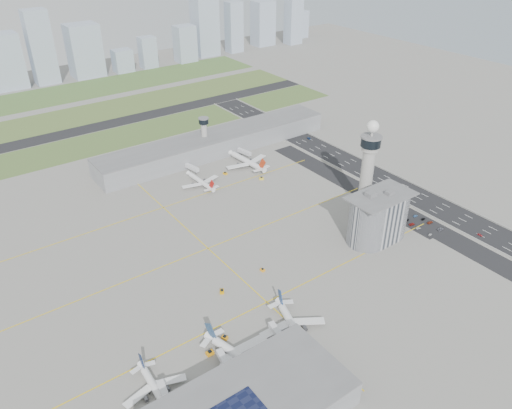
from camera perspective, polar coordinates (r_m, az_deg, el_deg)
ground at (r=306.80m, az=3.85°, el=-5.12°), size 1000.00×1000.00×0.00m
grass_strip_0 at (r=472.92m, az=-15.79°, el=7.26°), size 480.00×50.00×0.08m
grass_strip_1 at (r=539.78m, az=-18.82°, el=9.69°), size 480.00×60.00×0.08m
grass_strip_2 at (r=613.18m, az=-21.34°, el=11.66°), size 480.00×70.00×0.08m
runway at (r=505.61m, az=-17.38°, el=8.55°), size 480.00×22.00×0.10m
highway at (r=380.28m, az=17.40°, el=1.07°), size 28.00×500.00×0.10m
barrier_left at (r=369.94m, az=16.06°, el=0.53°), size 0.60×500.00×1.20m
barrier_right at (r=390.35m, az=18.69°, el=1.73°), size 0.60×500.00×1.20m
landside_road at (r=357.37m, az=16.13°, el=-0.72°), size 18.00×260.00×0.08m
parking_lot at (r=350.08m, az=17.41°, el=-1.65°), size 20.00×44.00×0.10m
taxiway_line_h_0 at (r=268.93m, az=1.24°, el=-11.10°), size 260.00×0.60×0.01m
taxiway_line_h_1 at (r=308.20m, az=-5.51°, el=-5.02°), size 260.00×0.60×0.01m
taxiway_line_h_2 at (r=353.35m, az=-10.54°, el=-0.34°), size 260.00×0.60×0.01m
taxiway_line_v at (r=308.20m, az=-5.51°, el=-5.02°), size 0.60×260.00×0.01m
control_tower at (r=338.23m, az=12.71°, el=4.69°), size 14.00×14.00×64.50m
secondary_tower at (r=421.34m, az=-5.94°, el=8.17°), size 8.60×8.60×31.90m
admin_building at (r=317.18m, az=13.78°, el=-1.40°), size 42.00×24.00×33.50m
terminal_pier at (r=428.65m, az=-4.57°, el=7.06°), size 210.00×32.00×15.80m
near_terminal at (r=216.35m, az=-0.77°, el=-22.33°), size 84.00×42.00×13.00m
airplane_near_a at (r=229.29m, az=-11.45°, el=-19.71°), size 30.48×35.34×9.53m
airplane_near_b at (r=236.11m, az=-1.87°, el=-16.57°), size 45.14×49.69×11.79m
airplane_near_c at (r=250.18m, az=4.30°, el=-13.35°), size 44.50×48.52×11.28m
airplane_far_a at (r=376.67m, az=-6.44°, el=2.98°), size 32.61×37.94×10.32m
airplane_far_b at (r=403.56m, az=-1.13°, el=5.35°), size 41.79×48.21×12.83m
jet_bridge_near_1 at (r=231.88m, az=-2.86°, el=-18.89°), size 5.39×14.31×5.70m
jet_bridge_near_2 at (r=243.75m, az=3.27°, el=-15.73°), size 5.39×14.31×5.70m
jet_bridge_far_0 at (r=401.32m, az=-7.94°, el=4.33°), size 5.39×14.31×5.70m
jet_bridge_far_1 at (r=424.22m, az=-2.01°, el=6.13°), size 5.39×14.31×5.70m
tug_0 at (r=243.54m, az=-5.29°, el=-16.51°), size 3.61×2.49×2.09m
tug_1 at (r=274.72m, az=-3.92°, el=-9.85°), size 3.62×3.96×1.90m
tug_2 at (r=249.89m, az=-3.60°, el=-14.92°), size 3.31×3.71×1.79m
tug_3 at (r=288.78m, az=0.75°, el=-7.46°), size 2.27×2.98×1.59m
tug_4 at (r=391.93m, az=-3.55°, el=3.59°), size 2.64×3.50×1.88m
tug_5 at (r=383.57m, az=0.62°, el=3.02°), size 4.08×3.64×1.97m
car_lot_0 at (r=336.98m, az=19.27°, el=-3.26°), size 3.53×1.80×1.15m
car_lot_1 at (r=341.14m, az=18.07°, el=-2.58°), size 3.61×1.69×1.15m
car_lot_2 at (r=343.89m, az=17.39°, el=-2.16°), size 4.57×2.58×1.20m
car_lot_3 at (r=347.73m, az=16.87°, el=-1.69°), size 3.86×1.74×1.10m
car_lot_4 at (r=350.13m, az=15.64°, el=-1.23°), size 3.68×1.96×1.19m
car_lot_5 at (r=355.32m, az=14.53°, el=-0.55°), size 3.81×1.39×1.25m
car_lot_6 at (r=344.80m, az=20.34°, el=-2.64°), size 4.70×2.27×1.29m
car_lot_7 at (r=349.58m, az=19.27°, el=-1.94°), size 4.53×2.05×1.29m
car_lot_8 at (r=352.02m, az=18.57°, el=-1.56°), size 3.82×2.00×1.24m
car_lot_9 at (r=353.83m, az=17.77°, el=-1.25°), size 3.47×1.22×1.14m
car_lot_10 at (r=358.70m, az=16.68°, el=-0.59°), size 4.18×2.05×1.14m
car_lot_11 at (r=361.56m, az=15.91°, el=-0.19°), size 4.15×1.72×1.20m
car_hw_0 at (r=348.47m, az=24.23°, el=-3.18°), size 1.66×3.42×1.13m
car_hw_1 at (r=399.77m, az=13.17°, el=3.30°), size 1.28×3.38×1.10m
car_hw_2 at (r=457.04m, az=6.07°, el=7.54°), size 2.58×4.56×1.20m
car_hw_4 at (r=489.92m, az=0.41°, el=9.34°), size 1.52×3.72×1.26m
skyline_bldg_7 at (r=651.36m, az=-26.74°, el=14.40°), size 35.76×28.61×61.22m
skyline_bldg_8 at (r=651.36m, az=-23.38°, el=16.16°), size 26.33×21.06×83.39m
skyline_bldg_9 at (r=667.01m, az=-19.01°, el=16.31°), size 36.96×29.57×62.11m
skyline_bldg_10 at (r=676.78m, az=-14.99°, el=15.59°), size 23.01×18.41×27.75m
skyline_bldg_11 at (r=688.11m, az=-12.26°, el=16.64°), size 20.22×16.18×38.97m
skyline_bldg_12 at (r=708.36m, az=-8.11°, el=17.73°), size 26.14×20.92×46.89m
skyline_bldg_13 at (r=733.75m, az=-5.86°, el=19.69°), size 32.26×25.81×81.20m
skyline_bldg_14 at (r=751.73m, az=-2.53°, el=19.59°), size 21.59×17.28×68.75m
skyline_bldg_15 at (r=792.39m, az=0.80°, el=19.99°), size 30.25×24.20×63.40m
skyline_bldg_16 at (r=802.56m, az=4.30°, el=20.35°), size 23.04×18.43×71.56m
skyline_bldg_17 at (r=849.10m, az=5.03°, el=19.85°), size 22.64×18.11×41.06m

